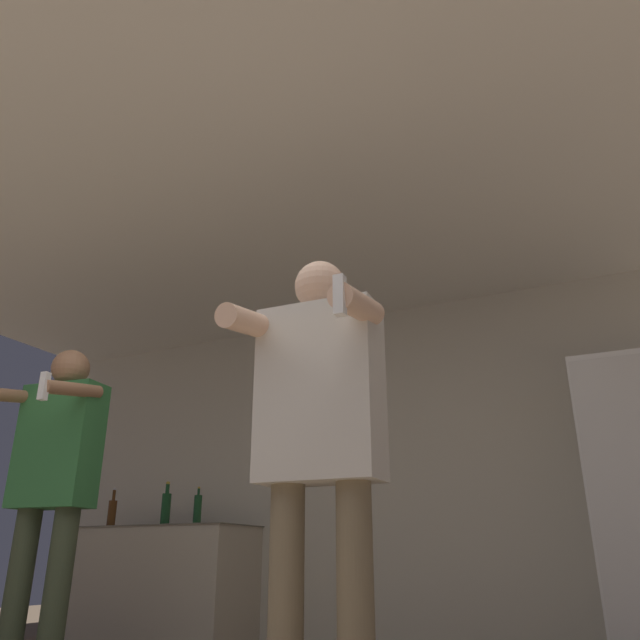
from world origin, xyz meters
TOP-DOWN VIEW (x-y plane):
  - wall_back at (0.00, 3.43)m, footprint 7.00×0.06m
  - ceiling_slab at (0.00, 1.70)m, footprint 7.00×3.92m
  - counter at (-1.95, 3.09)m, footprint 1.44×0.65m
  - bottle_clear_vodka at (-1.65, 3.06)m, footprint 0.06×0.06m
  - bottle_amber_bourbon at (-2.52, 3.06)m, footprint 0.07×0.07m
  - bottle_short_whiskey at (-1.96, 3.06)m, footprint 0.07×0.07m
  - person_woman_foreground at (0.44, 0.89)m, footprint 0.54×0.46m
  - person_man_side at (-1.34, 1.32)m, footprint 0.53×0.56m

SIDE VIEW (x-z plane):
  - counter at x=-1.95m, z-range 0.00..0.89m
  - bottle_clear_vodka at x=-1.65m, z-range 0.86..1.16m
  - bottle_amber_bourbon at x=-2.52m, z-range 0.85..1.17m
  - bottle_short_whiskey at x=-1.96m, z-range 0.85..1.21m
  - person_man_side at x=-1.34m, z-range 0.17..1.93m
  - person_woman_foreground at x=0.44m, z-range 0.19..1.94m
  - wall_back at x=0.00m, z-range 0.00..2.55m
  - ceiling_slab at x=0.00m, z-range 2.55..2.60m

